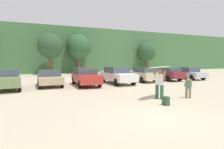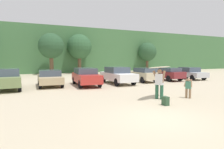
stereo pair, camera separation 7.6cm
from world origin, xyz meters
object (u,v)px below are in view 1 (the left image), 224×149
object	(u,v)px
parked_car_white	(117,75)
parked_car_silver	(189,73)
parked_car_red	(86,76)
parked_car_champagne	(142,74)
parked_car_olive_green	(6,79)
person_adult	(160,82)
parked_car_maroon	(165,73)
surfboard_cream	(160,67)
parked_car_tan	(50,78)
backpack_dropped	(166,101)
person_child	(188,87)

from	to	relation	value
parked_car_white	parked_car_silver	world-z (taller)	parked_car_white
parked_car_red	parked_car_white	xyz separation A→B (m)	(3.19, 0.09, 0.01)
parked_car_champagne	parked_car_silver	bearing A→B (deg)	-91.53
parked_car_olive_green	person_adult	distance (m)	11.33
parked_car_white	parked_car_red	bearing A→B (deg)	91.93
parked_car_maroon	surfboard_cream	bearing A→B (deg)	135.89
parked_car_tan	parked_car_silver	xyz separation A→B (m)	(15.87, -0.46, -0.01)
parked_car_olive_green	surfboard_cream	bearing A→B (deg)	-133.99
parked_car_olive_green	parked_car_tan	world-z (taller)	parked_car_olive_green
parked_car_olive_green	parked_car_silver	xyz separation A→B (m)	(19.10, 0.37, -0.10)
parked_car_silver	backpack_dropped	size ratio (longest dim) A/B	9.59
parked_car_champagne	person_adult	xyz separation A→B (m)	(-4.13, -8.12, 0.21)
parked_car_tan	parked_car_champagne	xyz separation A→B (m)	(9.34, -0.27, 0.03)
parked_car_red	parked_car_maroon	size ratio (longest dim) A/B	0.99
backpack_dropped	parked_car_olive_green	bearing A→B (deg)	130.73
surfboard_cream	backpack_dropped	bearing A→B (deg)	36.54
parked_car_red	surfboard_cream	xyz separation A→B (m)	(2.34, -7.37, 1.04)
parked_car_tan	surfboard_cream	bearing A→B (deg)	-145.56
parked_car_tan	person_adult	xyz separation A→B (m)	(5.21, -8.39, 0.24)
parked_car_silver	person_adult	xyz separation A→B (m)	(-10.66, -7.92, 0.25)
parked_car_white	surfboard_cream	world-z (taller)	surfboard_cream
parked_car_olive_green	parked_car_champagne	world-z (taller)	parked_car_olive_green
surfboard_cream	parked_car_silver	bearing A→B (deg)	-168.31
parked_car_tan	backpack_dropped	bearing A→B (deg)	-153.59
parked_car_olive_green	backpack_dropped	world-z (taller)	parked_car_olive_green
parked_car_silver	person_adult	world-z (taller)	person_adult
parked_car_olive_green	person_child	xyz separation A→B (m)	(10.17, -8.08, -0.16)
parked_car_white	person_child	distance (m)	8.11
parked_car_tan	parked_car_red	distance (m)	3.11
parked_car_red	parked_car_silver	xyz separation A→B (m)	(12.89, 0.46, -0.09)
person_child	parked_car_silver	bearing A→B (deg)	-164.83
person_child	backpack_dropped	xyz separation A→B (m)	(-2.45, -0.89, -0.45)
parked_car_tan	person_adult	world-z (taller)	person_adult
parked_car_red	surfboard_cream	bearing A→B (deg)	-158.30
person_adult	parked_car_olive_green	bearing A→B (deg)	-70.08
person_child	parked_car_white	bearing A→B (deg)	-112.69
parked_car_silver	person_child	world-z (taller)	parked_car_silver
parked_car_white	surfboard_cream	size ratio (longest dim) A/B	1.94
parked_car_maroon	backpack_dropped	world-z (taller)	parked_car_maroon
parked_car_champagne	parked_car_silver	size ratio (longest dim) A/B	1.01
parked_car_olive_green	person_child	distance (m)	12.99
parked_car_silver	person_adult	size ratio (longest dim) A/B	2.47
parked_car_champagne	backpack_dropped	xyz separation A→B (m)	(-4.84, -9.53, -0.55)
parked_car_white	parked_car_tan	bearing A→B (deg)	82.67
parked_car_silver	surfboard_cream	distance (m)	13.18
parked_car_maroon	parked_car_white	bearing A→B (deg)	93.51
parked_car_red	person_child	size ratio (longest dim) A/B	4.01
parked_car_olive_green	parked_car_white	xyz separation A→B (m)	(9.39, -0.00, 0.01)
parked_car_tan	person_child	size ratio (longest dim) A/B	3.44
parked_car_maroon	parked_car_silver	size ratio (longest dim) A/B	1.13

